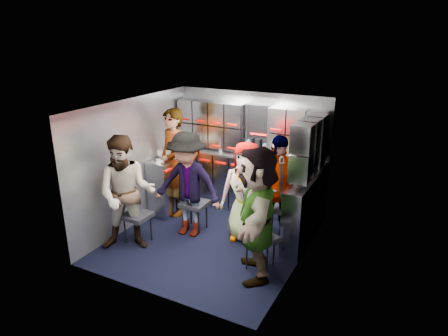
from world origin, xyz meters
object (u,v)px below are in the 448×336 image
at_px(jump_seat_mid_left, 194,205).
at_px(attendant_arc_b, 188,185).
at_px(attendant_standing, 173,163).
at_px(attendant_arc_e, 257,213).
at_px(attendant_arc_a, 127,194).
at_px(jump_seat_mid_right, 279,209).
at_px(jump_seat_near_right, 261,240).
at_px(jump_seat_center, 250,211).
at_px(attendant_arc_d, 276,189).
at_px(attendant_arc_c, 246,192).
at_px(jump_seat_near_left, 137,217).

height_order(jump_seat_mid_left, attendant_arc_b, attendant_arc_b).
height_order(jump_seat_mid_left, attendant_standing, attendant_standing).
bearing_deg(attendant_arc_e, attendant_arc_a, -110.25).
height_order(jump_seat_mid_right, jump_seat_near_right, jump_seat_mid_right).
xyz_separation_m(jump_seat_mid_left, jump_seat_near_right, (1.38, -0.54, -0.00)).
xyz_separation_m(jump_seat_center, attendant_standing, (-1.48, 0.08, 0.55)).
relative_size(jump_seat_mid_right, attendant_arc_e, 0.28).
height_order(attendant_standing, attendant_arc_d, attendant_standing).
xyz_separation_m(jump_seat_mid_right, jump_seat_near_right, (0.10, -1.00, -0.02)).
xyz_separation_m(jump_seat_mid_left, attendant_arc_e, (1.38, -0.72, 0.47)).
distance_m(jump_seat_mid_right, attendant_arc_c, 0.64).
bearing_deg(jump_seat_mid_left, jump_seat_center, 19.06).
bearing_deg(attendant_arc_e, jump_seat_near_left, -115.58).
height_order(jump_seat_mid_left, jump_seat_center, jump_seat_mid_left).
bearing_deg(attendant_arc_e, attendant_arc_d, 158.97).
height_order(attendant_arc_b, attendant_arc_e, attendant_arc_e).
distance_m(jump_seat_near_left, jump_seat_mid_left, 0.94).
height_order(attendant_arc_a, attendant_arc_c, attendant_arc_a).
bearing_deg(attendant_arc_d, attendant_arc_e, -124.52).
xyz_separation_m(jump_seat_center, attendant_arc_b, (-0.85, -0.47, 0.45)).
bearing_deg(jump_seat_near_left, jump_seat_center, 36.92).
height_order(attendant_arc_a, attendant_arc_e, attendant_arc_e).
relative_size(attendant_arc_a, attendant_arc_e, 0.97).
distance_m(jump_seat_mid_left, attendant_arc_e, 1.62).
bearing_deg(jump_seat_mid_left, attendant_arc_d, 12.26).
bearing_deg(attendant_standing, jump_seat_mid_right, 30.17).
distance_m(jump_seat_center, attendant_arc_d, 0.62).
distance_m(attendant_arc_c, attendant_arc_d, 0.46).
height_order(jump_seat_center, attendant_standing, attendant_standing).
bearing_deg(jump_seat_center, jump_seat_mid_right, 20.97).
bearing_deg(jump_seat_near_right, attendant_standing, 155.59).
xyz_separation_m(jump_seat_near_right, attendant_arc_a, (-1.93, -0.40, 0.44)).
height_order(jump_seat_near_left, jump_seat_mid_right, jump_seat_mid_right).
xyz_separation_m(jump_seat_near_left, attendant_standing, (-0.09, 1.13, 0.52)).
height_order(jump_seat_mid_left, jump_seat_mid_right, jump_seat_mid_right).
relative_size(jump_seat_near_right, attendant_arc_c, 0.33).
bearing_deg(attendant_arc_d, jump_seat_near_right, -123.28).
relative_size(jump_seat_center, attendant_arc_e, 0.25).
distance_m(attendant_standing, attendant_arc_d, 1.92).
bearing_deg(jump_seat_near_right, attendant_arc_d, 96.92).
bearing_deg(jump_seat_near_right, attendant_arc_a, -168.32).
bearing_deg(attendant_arc_c, jump_seat_mid_left, 177.16).
relative_size(jump_seat_near_right, attendant_standing, 0.27).
bearing_deg(attendant_arc_b, attendant_arc_c, 13.40).
relative_size(attendant_standing, attendant_arc_b, 1.12).
bearing_deg(attendant_arc_c, attendant_arc_a, -153.50).
relative_size(jump_seat_mid_right, jump_seat_near_right, 0.98).
distance_m(jump_seat_mid_right, jump_seat_near_right, 1.00).
bearing_deg(attendant_standing, attendant_arc_d, 24.78).
bearing_deg(jump_seat_center, attendant_arc_e, -62.42).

